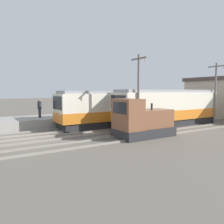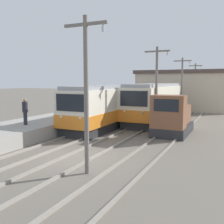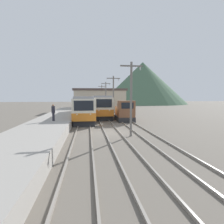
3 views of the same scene
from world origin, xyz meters
TOP-DOWN VIEW (x-y plane):
  - ground_plane at (0.00, 0.00)m, footprint 200.00×200.00m
  - track_left at (-2.60, 0.00)m, footprint 1.54×60.00m
  - track_center at (0.20, 0.00)m, footprint 1.54×60.00m
  - track_right at (3.20, 0.00)m, footprint 1.54×60.00m
  - commuter_train_left at (-2.60, 10.01)m, footprint 2.84×13.37m
  - commuter_train_center at (0.20, 14.15)m, footprint 2.84×12.47m
  - shunting_locomotive at (3.20, 8.22)m, footprint 2.40×4.72m
  - catenary_mast_near at (1.71, -1.73)m, footprint 2.00×0.20m
  - catenary_mast_mid at (1.71, 9.07)m, footprint 2.00×0.20m
  - catenary_mast_far at (1.71, 19.86)m, footprint 2.00×0.20m
  - catenary_mast_distant at (1.71, 30.66)m, footprint 2.00×0.20m
  - person_on_platform at (-5.86, 2.64)m, footprint 0.38×0.38m
  - station_building at (0.80, 26.00)m, footprint 12.60×6.30m

SIDE VIEW (x-z plane):
  - ground_plane at x=0.00m, z-range 0.00..0.00m
  - track_left at x=-2.60m, z-range 0.00..0.14m
  - track_center at x=0.20m, z-range 0.00..0.14m
  - track_right at x=3.20m, z-range 0.00..0.14m
  - shunting_locomotive at x=3.20m, z-range -0.29..2.71m
  - commuter_train_left at x=-2.60m, z-range -0.13..3.48m
  - commuter_train_center at x=0.20m, z-range -0.13..3.58m
  - person_on_platform at x=-5.86m, z-range 1.02..2.85m
  - station_building at x=0.80m, z-range 0.02..5.45m
  - catenary_mast_near at x=1.71m, z-range 0.32..6.94m
  - catenary_mast_mid at x=1.71m, z-range 0.32..6.94m
  - catenary_mast_far at x=1.71m, z-range 0.32..6.94m
  - catenary_mast_distant at x=1.71m, z-range 0.32..6.94m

